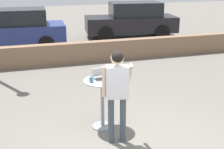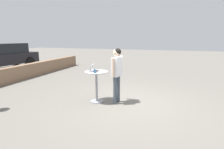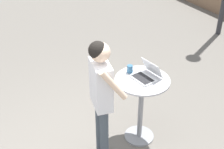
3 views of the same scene
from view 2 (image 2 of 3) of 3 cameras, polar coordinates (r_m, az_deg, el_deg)
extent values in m
plane|color=slate|center=(5.63, 5.48, -9.20)|extent=(50.00, 50.00, 0.00)
cylinder|color=gray|center=(5.74, -4.97, -8.65)|extent=(0.43, 0.43, 0.03)
cylinder|color=gray|center=(5.59, -5.06, -4.00)|extent=(0.07, 0.07, 0.94)
cylinder|color=#B7B7BC|center=(5.48, -5.15, 0.88)|extent=(0.72, 0.72, 0.02)
cube|color=silver|center=(5.47, -5.18, 1.10)|extent=(0.35, 0.25, 0.02)
cube|color=black|center=(5.47, -5.18, 1.20)|extent=(0.30, 0.20, 0.00)
cube|color=silver|center=(5.50, -6.75, 2.29)|extent=(0.33, 0.16, 0.21)
cube|color=white|center=(5.49, -6.70, 2.31)|extent=(0.31, 0.13, 0.18)
cylinder|color=#336084|center=(5.24, -5.61, 1.08)|extent=(0.08, 0.08, 0.10)
torus|color=#336084|center=(5.28, -5.38, 1.21)|extent=(0.05, 0.01, 0.05)
cylinder|color=#424C56|center=(5.38, 0.98, -5.25)|extent=(0.11, 0.11, 0.87)
cylinder|color=#424C56|center=(5.56, 2.06, -4.68)|extent=(0.11, 0.11, 0.87)
cube|color=silver|center=(5.30, 1.57, 2.56)|extent=(0.42, 0.27, 0.58)
sphere|color=beige|center=(5.25, 1.60, 7.14)|extent=(0.23, 0.23, 0.23)
sphere|color=black|center=(5.24, 1.87, 7.43)|extent=(0.21, 0.21, 0.21)
cylinder|color=beige|center=(5.10, 0.34, 2.35)|extent=(0.07, 0.07, 0.55)
cylinder|color=beige|center=(5.53, 1.97, 4.23)|extent=(0.13, 0.33, 0.42)
cube|color=black|center=(13.58, -31.75, 4.37)|extent=(4.37, 2.23, 0.70)
cube|color=black|center=(13.63, -31.32, 7.30)|extent=(2.48, 1.77, 0.65)
cylinder|color=black|center=(13.70, -25.26, 3.73)|extent=(0.71, 0.31, 0.69)
cylinder|color=black|center=(14.97, -29.05, 3.98)|extent=(0.71, 0.31, 0.69)
camera|label=1|loc=(4.82, 65.19, 16.59)|focal=50.00mm
camera|label=3|loc=(7.82, 17.88, 19.81)|focal=50.00mm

